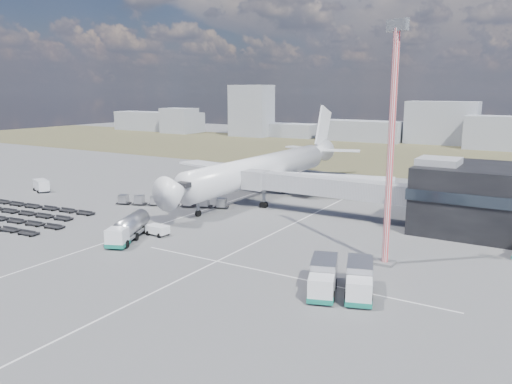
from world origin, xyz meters
The scene contains 14 objects.
ground centered at (0.00, 0.00, 0.00)m, with size 420.00×420.00×0.00m, color #565659.
grass_strip centered at (0.00, 110.00, 0.01)m, with size 420.00×90.00×0.01m, color brown.
lane_markings centered at (9.77, 3.00, 0.01)m, with size 47.12×110.00×0.01m.
jet_bridge centered at (15.90, 20.42, 5.05)m, with size 30.30×3.80×7.05m.
airliner centered at (0.00, 32.38, 5.29)m, with size 51.59×64.53×17.62m.
skyline centered at (6.92, 149.83, 7.81)m, with size 302.69×26.78×23.77m.
fuel_tanker centered at (-0.20, -6.97, 1.69)m, with size 6.57×10.67×3.39m.
pushback_tug centered at (1.80, -3.10, 0.75)m, with size 3.32×1.87×1.49m, color white.
utility_van centered at (-41.70, 9.01, 1.26)m, with size 4.79×2.16×2.51m, color white.
catering_truck centered at (14.61, 39.18, 1.29)m, with size 3.26×5.81×2.52m.
service_trucks_near centered at (33.04, -9.53, 1.68)m, with size 8.53×9.31×3.08m.
uld_row centered at (-8.82, 12.50, 1.00)m, with size 20.61×9.20×1.67m.
baggage_dollies centered at (-27.67, -7.92, 0.37)m, with size 29.32×17.14×0.74m.
floodlight_mast centered at (34.31, 1.85, 14.46)m, with size 2.73×2.23×28.85m.
Camera 1 is at (50.87, -56.38, 20.89)m, focal length 35.00 mm.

